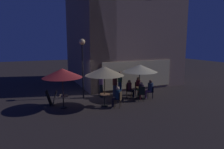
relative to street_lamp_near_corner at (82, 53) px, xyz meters
name	(u,v)px	position (x,y,z in m)	size (l,w,h in m)	color
ground_plane	(81,100)	(-0.31, -0.56, -3.05)	(60.00, 60.00, 0.00)	#2E2625
cafe_building	(111,28)	(3.31, 3.13, 1.85)	(8.53, 8.68, 9.80)	gray
street_lamp_near_corner	(82,53)	(0.00, 0.00, 0.00)	(0.40, 0.40, 3.96)	black
menu_sandwich_board	(52,98)	(-2.17, -0.86, -2.58)	(0.78, 0.72, 0.90)	black
cafe_table_0	(139,91)	(3.45, -1.56, -2.56)	(0.62, 0.62, 0.73)	black
cafe_table_1	(105,98)	(0.68, -2.28, -2.55)	(0.62, 0.62, 0.74)	black
cafe_table_2	(63,99)	(-1.61, -1.64, -2.55)	(0.65, 0.65, 0.72)	black
patio_umbrella_0	(140,68)	(3.45, -1.56, -1.02)	(2.32, 2.32, 2.28)	black
patio_umbrella_1	(105,71)	(0.68, -2.28, -0.95)	(2.25, 2.25, 2.37)	black
patio_umbrella_2	(62,73)	(-1.61, -1.64, -1.02)	(2.24, 2.24, 2.29)	black
cafe_chair_0	(141,93)	(3.17, -2.31, -2.47)	(0.52, 0.52, 0.98)	black
cafe_chair_1	(152,91)	(4.16, -1.97, -2.52)	(0.54, 0.54, 0.85)	black
cafe_chair_2	(138,87)	(3.82, -0.75, -2.51)	(0.56, 0.56, 0.89)	black
cafe_chair_3	(128,89)	(2.80, -1.15, -2.49)	(0.54, 0.54, 0.93)	brown
cafe_chair_4	(119,98)	(1.36, -2.85, -2.49)	(0.54, 0.54, 0.94)	brown
patron_seated_0	(141,90)	(3.22, -2.17, -2.35)	(0.44, 0.53, 1.24)	#44151D
patron_seated_1	(150,88)	(4.05, -1.91, -2.33)	(0.55, 0.50, 1.27)	#643E6F
patron_seated_2	(138,85)	(3.76, -0.89, -2.32)	(0.43, 0.51, 1.29)	#2C5129
patron_seated_3	(130,88)	(2.92, -1.22, -2.36)	(0.52, 0.47, 1.22)	black
patron_seated_4	(117,96)	(1.25, -2.76, -2.35)	(0.50, 0.48, 1.25)	black
patron_standing_5	(101,85)	(1.15, -0.40, -2.20)	(0.30, 0.30, 1.66)	black
patron_standing_6	(120,83)	(2.65, -0.21, -2.19)	(0.31, 0.31, 1.68)	navy
patron_standing_7	(115,85)	(1.96, -0.88, -2.19)	(0.31, 0.31, 1.69)	#2C3448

